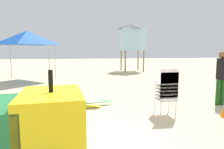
# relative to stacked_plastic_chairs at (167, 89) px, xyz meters

# --- Properties ---
(stacked_plastic_chairs) EXTENTS (0.48, 0.48, 1.29)m
(stacked_plastic_chairs) POSITION_rel_stacked_plastic_chairs_xyz_m (0.00, 0.00, 0.00)
(stacked_plastic_chairs) COLOR white
(stacked_plastic_chairs) RESTS_ON ground
(surfboard_pile) EXTENTS (2.59, 0.63, 0.24)m
(surfboard_pile) POSITION_rel_stacked_plastic_chairs_xyz_m (-2.55, 1.24, -0.62)
(surfboard_pile) COLOR yellow
(surfboard_pile) RESTS_ON ground
(lifeguard_near_left) EXTENTS (0.32, 0.32, 1.74)m
(lifeguard_near_left) POSITION_rel_stacked_plastic_chairs_xyz_m (2.20, 0.77, 0.26)
(lifeguard_near_left) COLOR #194C19
(lifeguard_near_left) RESTS_ON ground
(popup_canopy) EXTENTS (2.75, 2.75, 2.86)m
(popup_canopy) POSITION_rel_stacked_plastic_chairs_xyz_m (-5.15, 7.27, 1.72)
(popup_canopy) COLOR #B2B2B7
(popup_canopy) RESTS_ON ground
(lifeguard_tower) EXTENTS (1.98, 1.98, 4.01)m
(lifeguard_tower) POSITION_rel_stacked_plastic_chairs_xyz_m (2.26, 11.75, 2.15)
(lifeguard_tower) COLOR olive
(lifeguard_tower) RESTS_ON ground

